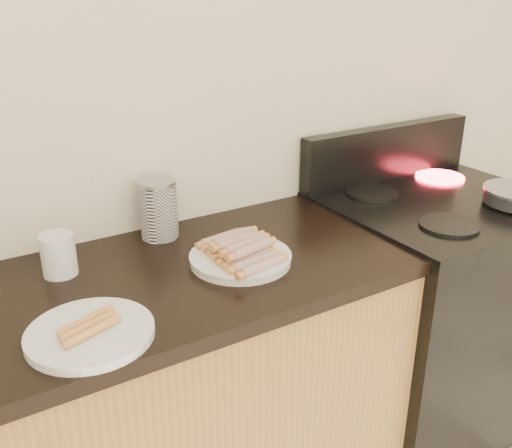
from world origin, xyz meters
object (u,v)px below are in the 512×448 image
side_plate (90,333)px  canister (158,209)px  mug (58,255)px  stove (428,315)px  main_plate (241,259)px

side_plate → canister: size_ratio=1.54×
side_plate → mug: mug is taller
stove → canister: 1.10m
side_plate → canister: 0.53m
main_plate → canister: 0.31m
main_plate → mug: mug is taller
main_plate → mug: 0.47m
stove → mug: 1.35m
main_plate → side_plate: bearing=-162.8°
stove → main_plate: bearing=-178.1°
side_plate → canister: (0.33, 0.41, 0.08)m
stove → mug: mug is taller
stove → side_plate: 1.35m
stove → canister: size_ratio=5.23×
stove → side_plate: side_plate is taller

